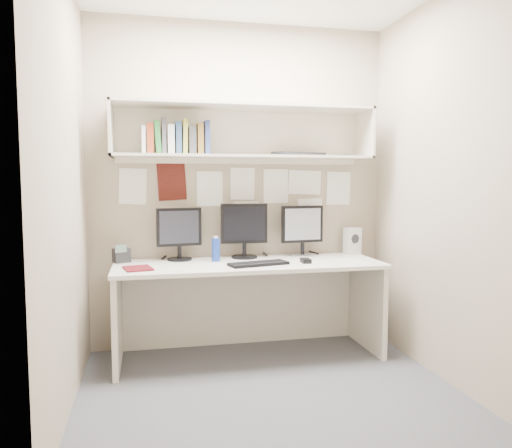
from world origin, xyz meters
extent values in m
cube|color=#47474C|center=(0.00, 0.00, 0.00)|extent=(2.40, 2.00, 0.01)
cube|color=tan|center=(0.00, 1.00, 1.30)|extent=(2.40, 0.02, 2.60)
cube|color=tan|center=(0.00, -1.00, 1.30)|extent=(2.40, 0.02, 2.60)
cube|color=tan|center=(-1.20, 0.00, 1.30)|extent=(0.02, 2.00, 2.60)
cube|color=tan|center=(1.20, 0.00, 1.30)|extent=(0.02, 2.00, 2.60)
cube|color=silver|center=(0.00, 0.64, 0.71)|extent=(2.00, 0.70, 0.03)
cube|color=beige|center=(0.00, 0.97, 0.35)|extent=(1.96, 0.02, 0.70)
cube|color=beige|center=(0.00, 0.81, 1.53)|extent=(2.00, 0.38, 0.02)
cube|color=beige|center=(0.00, 0.81, 1.91)|extent=(2.00, 0.38, 0.02)
cube|color=beige|center=(0.00, 0.99, 1.72)|extent=(2.00, 0.02, 0.40)
cube|color=beige|center=(-0.99, 0.81, 1.72)|extent=(0.02, 0.38, 0.40)
cube|color=beige|center=(0.99, 0.81, 1.72)|extent=(0.02, 0.38, 0.40)
cylinder|color=black|center=(-0.50, 0.86, 0.74)|extent=(0.19, 0.19, 0.01)
cylinder|color=black|center=(-0.50, 0.86, 0.79)|extent=(0.03, 0.03, 0.10)
cube|color=black|center=(-0.50, 0.87, 0.99)|extent=(0.35, 0.09, 0.30)
cube|color=black|center=(-0.50, 0.85, 0.99)|extent=(0.30, 0.05, 0.25)
cylinder|color=black|center=(0.01, 0.86, 0.74)|extent=(0.20, 0.20, 0.01)
cylinder|color=black|center=(0.01, 0.86, 0.80)|extent=(0.03, 0.03, 0.10)
cube|color=black|center=(0.01, 0.87, 1.01)|extent=(0.37, 0.05, 0.32)
cube|color=black|center=(0.01, 0.85, 1.01)|extent=(0.33, 0.02, 0.27)
cylinder|color=#A5A5AA|center=(0.49, 0.86, 0.74)|extent=(0.19, 0.19, 0.01)
cylinder|color=black|center=(0.49, 0.86, 0.79)|extent=(0.03, 0.03, 0.10)
cube|color=black|center=(0.49, 0.87, 0.99)|extent=(0.36, 0.07, 0.30)
cube|color=#B7B6BC|center=(0.49, 0.85, 0.99)|extent=(0.31, 0.03, 0.26)
cube|color=black|center=(0.04, 0.50, 0.74)|extent=(0.46, 0.25, 0.02)
cube|color=black|center=(0.41, 0.53, 0.75)|extent=(0.07, 0.11, 0.03)
cube|color=beige|center=(0.94, 0.89, 0.84)|extent=(0.14, 0.14, 0.22)
cylinder|color=black|center=(0.94, 0.83, 0.86)|extent=(0.08, 0.03, 0.08)
cylinder|color=navy|center=(-0.24, 0.74, 0.82)|extent=(0.06, 0.06, 0.18)
cylinder|color=white|center=(-0.24, 0.74, 0.91)|extent=(0.03, 0.03, 0.02)
cube|color=#550E15|center=(-0.81, 0.52, 0.74)|extent=(0.22, 0.26, 0.01)
cube|color=black|center=(-0.94, 0.85, 0.78)|extent=(0.14, 0.13, 0.11)
cube|color=#4C6659|center=(-0.94, 0.80, 0.84)|extent=(0.08, 0.04, 0.06)
cube|color=white|center=(-0.76, 0.81, 1.64)|extent=(0.03, 0.17, 0.20)
cube|color=#9D391D|center=(-0.71, 0.81, 1.65)|extent=(0.05, 0.17, 0.22)
cube|color=#25712E|center=(-0.66, 0.81, 1.66)|extent=(0.04, 0.17, 0.25)
cube|color=#434347|center=(-0.61, 0.81, 1.67)|extent=(0.03, 0.17, 0.27)
cube|color=silver|center=(-0.56, 0.81, 1.65)|extent=(0.05, 0.17, 0.22)
cube|color=navy|center=(-0.50, 0.81, 1.66)|extent=(0.04, 0.17, 0.24)
cube|color=#9E9E34|center=(-0.46, 0.81, 1.67)|extent=(0.03, 0.17, 0.26)
cube|color=#38383A|center=(-0.40, 0.81, 1.64)|extent=(0.05, 0.17, 0.21)
cube|color=brown|center=(-0.34, 0.81, 1.66)|extent=(0.04, 0.17, 0.23)
cube|color=navy|center=(-0.29, 0.81, 1.67)|extent=(0.04, 0.17, 0.25)
cube|color=black|center=(0.45, 0.84, 1.56)|extent=(0.46, 0.30, 0.03)
camera|label=1|loc=(-0.74, -3.01, 1.35)|focal=35.00mm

